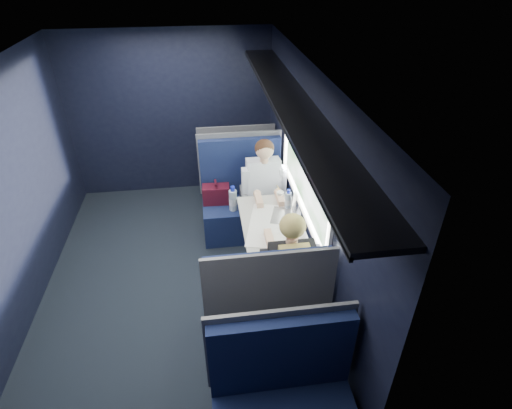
{
  "coord_description": "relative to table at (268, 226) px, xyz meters",
  "views": [
    {
      "loc": [
        0.44,
        -3.34,
        3.14
      ],
      "look_at": [
        0.9,
        0.0,
        0.95
      ],
      "focal_mm": 28.0,
      "sensor_mm": 36.0,
      "label": 1
    }
  ],
  "objects": [
    {
      "name": "cup",
      "position": [
        0.19,
        0.39,
        0.13
      ],
      "size": [
        0.08,
        0.08,
        0.1
      ],
      "primitive_type": "cylinder",
      "color": "white",
      "rests_on": "table"
    },
    {
      "name": "seat_bay_far",
      "position": [
        -0.18,
        -0.87,
        -0.25
      ],
      "size": [
        1.04,
        0.62,
        1.26
      ],
      "color": "#0D1539",
      "rests_on": "ground"
    },
    {
      "name": "seat_row_back",
      "position": [
        -0.18,
        -1.8,
        -0.25
      ],
      "size": [
        1.04,
        0.51,
        1.16
      ],
      "color": "#0D1539",
      "rests_on": "ground"
    },
    {
      "name": "woman",
      "position": [
        0.07,
        -0.71,
        0.06
      ],
      "size": [
        0.53,
        0.56,
        1.32
      ],
      "color": "black",
      "rests_on": "ground"
    },
    {
      "name": "papers",
      "position": [
        0.05,
        -0.1,
        0.08
      ],
      "size": [
        0.69,
        0.86,
        0.01
      ],
      "primitive_type": "cube",
      "rotation": [
        0.0,
        0.0,
        -0.25
      ],
      "color": "white",
      "rests_on": "table"
    },
    {
      "name": "room_shell",
      "position": [
        -1.01,
        0.0,
        0.81
      ],
      "size": [
        3.0,
        4.4,
        2.4
      ],
      "color": "black",
      "rests_on": "ground"
    },
    {
      "name": "seat_row_front",
      "position": [
        -0.18,
        1.8,
        -0.25
      ],
      "size": [
        1.04,
        0.51,
        1.16
      ],
      "color": "#0D1539",
      "rests_on": "ground"
    },
    {
      "name": "table",
      "position": [
        0.0,
        0.0,
        0.0
      ],
      "size": [
        0.62,
        1.0,
        0.74
      ],
      "color": "#54565E",
      "rests_on": "ground"
    },
    {
      "name": "man",
      "position": [
        0.07,
        0.7,
        0.06
      ],
      "size": [
        0.53,
        0.56,
        1.32
      ],
      "color": "black",
      "rests_on": "ground"
    },
    {
      "name": "ground",
      "position": [
        -1.03,
        0.0,
        -0.67
      ],
      "size": [
        2.8,
        4.2,
        0.01
      ],
      "primitive_type": "cube",
      "color": "black"
    },
    {
      "name": "laptop",
      "position": [
        0.22,
        0.05,
        0.14
      ],
      "size": [
        0.33,
        0.38,
        0.24
      ],
      "color": "silver",
      "rests_on": "table"
    },
    {
      "name": "seat_bay_near",
      "position": [
        -0.2,
        0.87,
        -0.24
      ],
      "size": [
        1.04,
        0.62,
        1.26
      ],
      "color": "#0D1539",
      "rests_on": "ground"
    },
    {
      "name": "bottle_small",
      "position": [
        0.24,
        0.2,
        0.18
      ],
      "size": [
        0.07,
        0.07,
        0.24
      ],
      "color": "silver",
      "rests_on": "table"
    }
  ]
}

